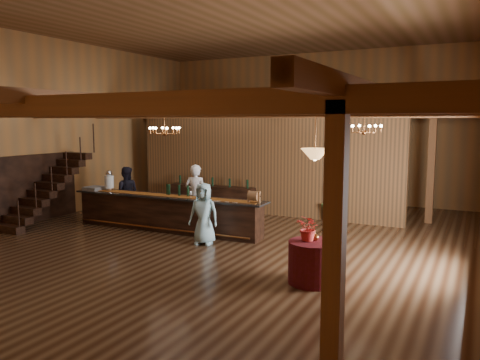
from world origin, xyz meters
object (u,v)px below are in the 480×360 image
at_px(beverage_dispenser, 109,181).
at_px(chandelier_right, 364,128).
at_px(guest, 204,214).
at_px(raffle_drum, 254,196).
at_px(backbar_shelf, 213,198).
at_px(chandelier_left, 165,130).
at_px(staff_second, 126,193).
at_px(floor_plant, 332,201).
at_px(bartender, 196,196).
at_px(pendant_lamp, 315,154).
at_px(round_table, 313,262).
at_px(tasting_bar, 167,213).

distance_m(beverage_dispenser, chandelier_right, 7.33).
relative_size(chandelier_right, guest, 0.53).
relative_size(raffle_drum, guest, 0.23).
height_order(chandelier_right, guest, chandelier_right).
relative_size(raffle_drum, backbar_shelf, 0.11).
relative_size(chandelier_left, guest, 0.53).
relative_size(staff_second, floor_plant, 1.35).
relative_size(bartender, guest, 1.18).
distance_m(backbar_shelf, pendant_lamp, 7.62).
bearing_deg(guest, raffle_drum, 29.98).
relative_size(raffle_drum, chandelier_right, 0.43).
distance_m(chandelier_left, staff_second, 3.02).
bearing_deg(staff_second, pendant_lamp, 124.66).
xyz_separation_m(beverage_dispenser, chandelier_right, (7.12, 0.80, 1.56)).
height_order(chandelier_right, staff_second, chandelier_right).
bearing_deg(backbar_shelf, pendant_lamp, -47.25).
height_order(beverage_dispenser, round_table, beverage_dispenser).
xyz_separation_m(chandelier_left, bartender, (0.36, 0.91, -1.86)).
distance_m(raffle_drum, floor_plant, 3.41).
xyz_separation_m(beverage_dispenser, floor_plant, (5.70, 3.28, -0.66)).
relative_size(round_table, chandelier_right, 1.14).
xyz_separation_m(tasting_bar, round_table, (4.91, -2.17, -0.10)).
height_order(tasting_bar, bartender, bartender).
distance_m(round_table, floor_plant, 5.56).
height_order(round_table, staff_second, staff_second).
relative_size(round_table, floor_plant, 0.77).
xyz_separation_m(tasting_bar, chandelier_right, (5.11, 0.77, 2.33)).
distance_m(raffle_drum, backbar_shelf, 4.23).
distance_m(backbar_shelf, bartender, 2.46).
xyz_separation_m(raffle_drum, guest, (-0.96, -0.81, -0.39)).
bearing_deg(bartender, chandelier_left, 59.34).
bearing_deg(tasting_bar, pendant_lamp, -26.09).
bearing_deg(tasting_bar, bartender, 54.34).
bearing_deg(chandelier_right, floor_plant, 119.87).
height_order(chandelier_left, staff_second, chandelier_left).
xyz_separation_m(bartender, guest, (1.17, -1.48, -0.14)).
relative_size(raffle_drum, bartender, 0.19).
relative_size(beverage_dispenser, bartender, 0.34).
height_order(backbar_shelf, floor_plant, floor_plant).
height_order(staff_second, guest, staff_second).
height_order(tasting_bar, raffle_drum, raffle_drum).
bearing_deg(backbar_shelf, guest, -64.72).
bearing_deg(staff_second, chandelier_right, 147.74).
xyz_separation_m(staff_second, floor_plant, (5.71, 2.56, -0.21)).
relative_size(tasting_bar, guest, 3.87).
bearing_deg(floor_plant, chandelier_left, -136.08).
xyz_separation_m(staff_second, guest, (3.68, -1.44, -0.05)).
xyz_separation_m(chandelier_right, bartender, (-4.63, -0.04, -1.93)).
relative_size(chandelier_right, floor_plant, 0.67).
distance_m(beverage_dispenser, chandelier_left, 2.61).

